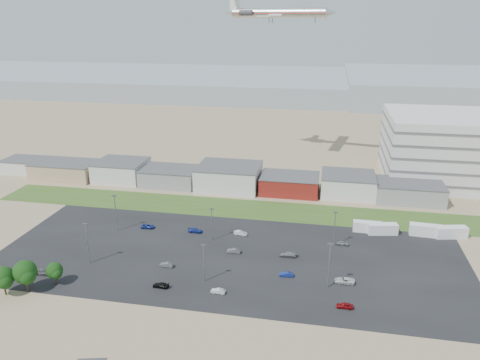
% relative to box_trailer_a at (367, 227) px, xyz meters
% --- Properties ---
extents(ground, '(700.00, 700.00, 0.00)m').
position_rel_box_trailer_a_xyz_m(ground, '(-40.90, -41.82, -1.51)').
color(ground, '#91785C').
rests_on(ground, ground).
extents(parking_lot, '(120.00, 50.00, 0.01)m').
position_rel_box_trailer_a_xyz_m(parking_lot, '(-35.90, -21.82, -1.51)').
color(parking_lot, black).
rests_on(parking_lot, ground).
extents(grass_strip, '(160.00, 16.00, 0.02)m').
position_rel_box_trailer_a_xyz_m(grass_strip, '(-40.90, 10.18, -1.50)').
color(grass_strip, '#365620').
rests_on(grass_strip, ground).
extents(hills_backdrop, '(700.00, 200.00, 9.00)m').
position_rel_box_trailer_a_xyz_m(hills_backdrop, '(-0.90, 273.18, 2.99)').
color(hills_backdrop, gray).
rests_on(hills_backdrop, ground).
extents(building_row, '(170.00, 20.00, 8.00)m').
position_rel_box_trailer_a_xyz_m(building_row, '(-57.90, 29.18, 2.49)').
color(building_row, silver).
rests_on(building_row, ground).
extents(box_trailer_a, '(8.11, 2.72, 3.02)m').
position_rel_box_trailer_a_xyz_m(box_trailer_a, '(0.00, 0.00, 0.00)').
color(box_trailer_a, silver).
rests_on(box_trailer_a, ground).
extents(box_trailer_b, '(8.58, 4.08, 3.09)m').
position_rel_box_trailer_a_xyz_m(box_trailer_b, '(4.14, -0.73, 0.04)').
color(box_trailer_b, silver).
rests_on(box_trailer_b, ground).
extents(box_trailer_c, '(8.95, 3.38, 3.29)m').
position_rel_box_trailer_a_xyz_m(box_trailer_c, '(15.95, 0.41, 0.13)').
color(box_trailer_c, silver).
rests_on(box_trailer_c, ground).
extents(box_trailer_d, '(9.05, 4.56, 3.25)m').
position_rel_box_trailer_a_xyz_m(box_trailer_d, '(22.66, 0.47, 0.12)').
color(box_trailer_d, silver).
rests_on(box_trailer_d, ground).
extents(tree_mid, '(5.15, 5.15, 7.72)m').
position_rel_box_trailer_a_xyz_m(tree_mid, '(-80.73, -48.70, 2.35)').
color(tree_mid, black).
rests_on(tree_mid, ground).
extents(tree_right, '(5.63, 5.63, 8.45)m').
position_rel_box_trailer_a_xyz_m(tree_right, '(-76.93, -46.36, 2.71)').
color(tree_right, black).
rests_on(tree_right, ground).
extents(tree_near, '(4.04, 4.04, 6.05)m').
position_rel_box_trailer_a_xyz_m(tree_near, '(-72.31, -42.43, 1.52)').
color(tree_near, black).
rests_on(tree_near, ground).
extents(lightpole_front_l, '(1.26, 0.53, 10.74)m').
position_rel_box_trailer_a_xyz_m(lightpole_front_l, '(-69.48, -31.95, 3.86)').
color(lightpole_front_l, slate).
rests_on(lightpole_front_l, ground).
extents(lightpole_front_m, '(1.11, 0.46, 9.42)m').
position_rel_box_trailer_a_xyz_m(lightpole_front_m, '(-38.96, -34.91, 3.20)').
color(lightpole_front_m, slate).
rests_on(lightpole_front_m, ground).
extents(lightpole_front_r, '(1.29, 0.54, 11.00)m').
position_rel_box_trailer_a_xyz_m(lightpole_front_r, '(-10.71, -32.10, 3.99)').
color(lightpole_front_r, slate).
rests_on(lightpole_front_r, ground).
extents(lightpole_back_l, '(1.28, 0.54, 10.92)m').
position_rel_box_trailer_a_xyz_m(lightpole_back_l, '(-70.87, -12.96, 3.95)').
color(lightpole_back_l, slate).
rests_on(lightpole_back_l, ground).
extents(lightpole_back_m, '(1.11, 0.46, 9.44)m').
position_rel_box_trailer_a_xyz_m(lightpole_back_m, '(-42.43, -13.73, 3.21)').
color(lightpole_back_m, slate).
rests_on(lightpole_back_m, ground).
extents(lightpole_back_r, '(1.16, 0.48, 9.85)m').
position_rel_box_trailer_a_xyz_m(lightpole_back_r, '(-9.51, -10.87, 3.41)').
color(lightpole_back_r, slate).
rests_on(lightpole_back_r, ground).
extents(airliner, '(50.63, 38.89, 13.53)m').
position_rel_box_trailer_a_xyz_m(airliner, '(-34.52, 64.99, 58.67)').
color(airliner, silver).
extents(parked_car_0, '(4.71, 2.30, 1.29)m').
position_rel_box_trailer_a_xyz_m(parked_car_0, '(-6.89, -29.50, -0.87)').
color(parked_car_0, silver).
rests_on(parked_car_0, ground).
extents(parked_car_1, '(3.46, 1.45, 1.11)m').
position_rel_box_trailer_a_xyz_m(parked_car_1, '(-20.43, -29.16, -0.95)').
color(parked_car_1, navy).
rests_on(parked_car_1, ground).
extents(parked_car_2, '(3.58, 1.46, 1.22)m').
position_rel_box_trailer_a_xyz_m(parked_car_2, '(-7.05, -39.67, -0.90)').
color(parked_car_2, maroon).
rests_on(parked_car_2, ground).
extents(parked_car_3, '(3.86, 1.74, 1.10)m').
position_rel_box_trailer_a_xyz_m(parked_car_3, '(-48.02, -39.33, -0.96)').
color(parked_car_3, black).
rests_on(parked_car_3, ground).
extents(parked_car_4, '(3.55, 1.48, 1.14)m').
position_rel_box_trailer_a_xyz_m(parked_car_4, '(-49.82, -30.14, -0.94)').
color(parked_car_4, '#595B5E').
rests_on(parked_car_4, ground).
extents(parked_car_6, '(4.15, 1.70, 1.20)m').
position_rel_box_trailer_a_xyz_m(parked_car_6, '(-48.37, -9.83, -0.91)').
color(parked_car_6, navy).
rests_on(parked_car_6, ground).
extents(parked_car_7, '(3.61, 1.29, 1.19)m').
position_rel_box_trailer_a_xyz_m(parked_car_7, '(-35.04, -19.91, -0.92)').
color(parked_car_7, '#595B5E').
rests_on(parked_car_7, ground).
extents(parked_car_8, '(3.27, 1.40, 1.10)m').
position_rel_box_trailer_a_xyz_m(parked_car_8, '(-7.01, -10.05, -0.96)').
color(parked_car_8, '#A5A5AA').
rests_on(parked_car_8, ground).
extents(parked_car_9, '(4.06, 2.06, 1.10)m').
position_rel_box_trailer_a_xyz_m(parked_car_9, '(-62.79, -9.71, -0.96)').
color(parked_car_9, navy).
rests_on(parked_car_9, ground).
extents(parked_car_10, '(4.38, 1.87, 1.26)m').
position_rel_box_trailer_a_xyz_m(parked_car_10, '(-78.03, -39.18, -0.88)').
color(parked_car_10, '#595B5E').
rests_on(parked_car_10, ground).
extents(parked_car_11, '(3.89, 1.81, 1.24)m').
position_rel_box_trailer_a_xyz_m(parked_car_11, '(-35.33, -9.04, -0.89)').
color(parked_car_11, silver).
rests_on(parked_car_11, ground).
extents(parked_car_12, '(4.36, 1.78, 1.26)m').
position_rel_box_trailer_a_xyz_m(parked_car_12, '(-20.98, -19.26, -0.88)').
color(parked_car_12, '#A5A5AA').
rests_on(parked_car_12, ground).
extents(parked_car_13, '(3.36, 1.35, 1.08)m').
position_rel_box_trailer_a_xyz_m(parked_car_13, '(-34.68, -39.17, -0.97)').
color(parked_car_13, silver).
rests_on(parked_car_13, ground).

